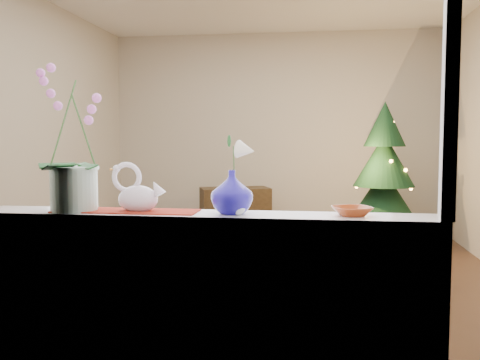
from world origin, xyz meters
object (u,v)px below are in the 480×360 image
object	(u,v)px
amber_dish	(352,212)
xmas_tree	(384,175)
orchid_pot	(73,137)
blue_vase	(232,189)
side_table	(235,213)
swan	(138,188)
paperweight	(238,207)

from	to	relation	value
amber_dish	xmas_tree	world-z (taller)	xmas_tree
amber_dish	orchid_pot	bearing A→B (deg)	-179.08
blue_vase	side_table	distance (m)	4.36
orchid_pot	swan	bearing A→B (deg)	2.62
orchid_pot	side_table	xyz separation A→B (m)	(0.15, 4.27, -0.95)
xmas_tree	side_table	xyz separation A→B (m)	(-1.81, 0.32, -0.53)
orchid_pot	side_table	distance (m)	4.38
blue_vase	side_table	xyz separation A→B (m)	(-0.63, 4.26, -0.71)
amber_dish	xmas_tree	xyz separation A→B (m)	(0.62, 3.93, -0.09)
side_table	amber_dish	bearing A→B (deg)	-94.61
orchid_pot	xmas_tree	xyz separation A→B (m)	(1.95, 3.95, -0.43)
orchid_pot	swan	size ratio (longest dim) A/B	2.70
swan	paperweight	xyz separation A→B (m)	(0.49, -0.04, -0.08)
swan	amber_dish	distance (m)	1.01
orchid_pot	side_table	bearing A→B (deg)	88.05
paperweight	side_table	bearing A→B (deg)	98.80
paperweight	amber_dish	size ratio (longest dim) A/B	0.48
amber_dish	xmas_tree	distance (m)	3.98
amber_dish	side_table	distance (m)	4.45
orchid_pot	blue_vase	xyz separation A→B (m)	(0.78, 0.01, -0.24)
amber_dish	xmas_tree	bearing A→B (deg)	81.00
orchid_pot	blue_vase	size ratio (longest dim) A/B	3.03
blue_vase	xmas_tree	distance (m)	4.12
swan	xmas_tree	distance (m)	4.26
blue_vase	xmas_tree	bearing A→B (deg)	73.40
paperweight	amber_dish	world-z (taller)	paperweight
swan	side_table	world-z (taller)	swan
swan	blue_vase	size ratio (longest dim) A/B	1.12
paperweight	xmas_tree	xyz separation A→B (m)	(1.14, 3.98, -0.10)
blue_vase	xmas_tree	xyz separation A→B (m)	(1.18, 3.94, -0.19)
orchid_pot	swan	distance (m)	0.40
swan	blue_vase	bearing A→B (deg)	-4.43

